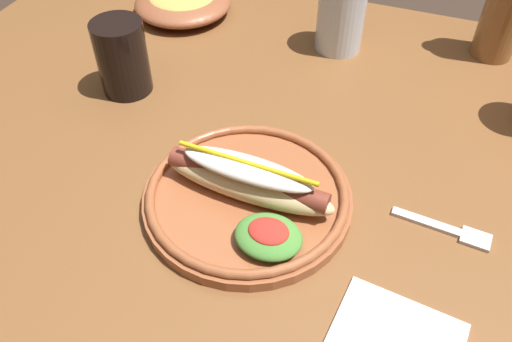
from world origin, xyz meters
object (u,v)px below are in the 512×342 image
fork (449,230)px  side_bowl (183,1)px  soda_cup (122,57)px  glass_bottle (509,2)px  water_cup (341,15)px  hot_dog_plate (249,194)px

fork → side_bowl: side_bowl is taller
soda_cup → glass_bottle: (0.54, 0.31, 0.04)m
soda_cup → water_cup: water_cup is taller
water_cup → hot_dog_plate: bearing=-91.4°
hot_dog_plate → side_bowl: bearing=125.8°
fork → glass_bottle: bearing=92.1°
side_bowl → soda_cup: bearing=-84.0°
hot_dog_plate → fork: hot_dog_plate is taller
hot_dog_plate → glass_bottle: 0.55m
water_cup → glass_bottle: 0.27m
hot_dog_plate → water_cup: water_cup is taller
fork → glass_bottle: size_ratio=0.50×
soda_cup → water_cup: 0.37m
fork → water_cup: 0.43m
glass_bottle → side_bowl: glass_bottle is taller
water_cup → fork: bearing=-56.6°
soda_cup → side_bowl: 0.26m
soda_cup → glass_bottle: size_ratio=0.48×
fork → water_cup: (-0.23, 0.36, 0.06)m
fork → soda_cup: bearing=172.4°
water_cup → side_bowl: bearing=177.9°
fork → water_cup: water_cup is taller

